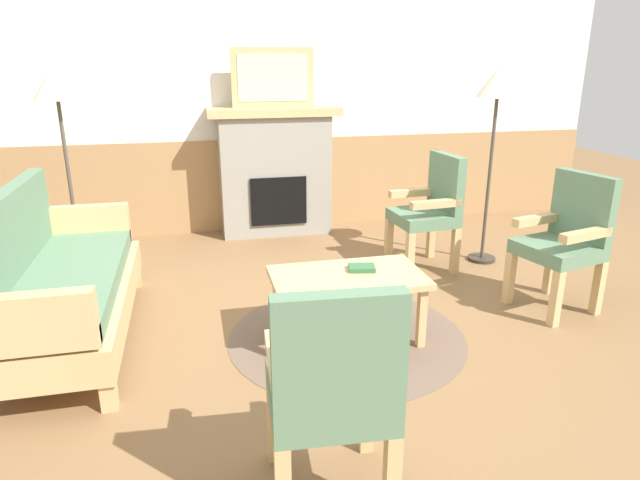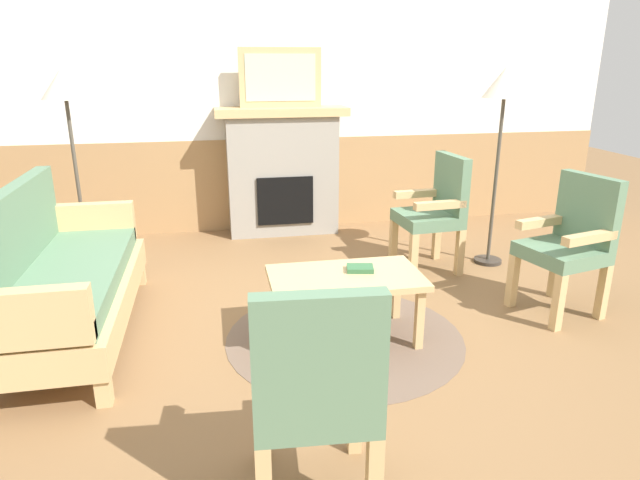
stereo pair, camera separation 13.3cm
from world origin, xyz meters
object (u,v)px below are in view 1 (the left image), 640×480
at_px(couch, 61,283).
at_px(book_on_table, 362,268).
at_px(fireplace, 275,171).
at_px(armchair_by_window_left, 431,207).
at_px(floor_lamp_by_couch, 57,97).
at_px(armchair_near_fireplace, 566,236).
at_px(armchair_front_left, 333,386).
at_px(framed_picture, 273,78).
at_px(floor_lamp_by_chairs, 497,95).
at_px(coffee_table, 348,282).

xyz_separation_m(couch, book_on_table, (1.87, -0.32, 0.06)).
relative_size(fireplace, armchair_by_window_left, 1.33).
bearing_deg(floor_lamp_by_couch, armchair_near_fireplace, -23.57).
bearing_deg(armchair_near_fireplace, armchair_by_window_left, 121.01).
xyz_separation_m(fireplace, armchair_by_window_left, (1.13, -1.30, -0.11)).
bearing_deg(book_on_table, fireplace, 94.79).
distance_m(armchair_by_window_left, armchair_front_left, 2.85).
distance_m(armchair_by_window_left, floor_lamp_by_couch, 3.12).
bearing_deg(armchair_by_window_left, fireplace, 131.07).
distance_m(framed_picture, floor_lamp_by_couch, 1.95).
xyz_separation_m(book_on_table, floor_lamp_by_chairs, (1.48, 1.07, 1.00)).
relative_size(framed_picture, armchair_front_left, 0.82).
xyz_separation_m(coffee_table, armchair_front_left, (-0.44, -1.34, 0.15)).
bearing_deg(coffee_table, couch, 168.11).
height_order(couch, armchair_front_left, same).
distance_m(fireplace, floor_lamp_by_chairs, 2.24).
xyz_separation_m(couch, floor_lamp_by_couch, (-0.12, 1.27, 1.05)).
bearing_deg(book_on_table, armchair_near_fireplace, 2.06).
bearing_deg(coffee_table, fireplace, 92.10).
distance_m(coffee_table, book_on_table, 0.14).
height_order(armchair_near_fireplace, floor_lamp_by_chairs, floor_lamp_by_chairs).
bearing_deg(couch, coffee_table, -11.89).
xyz_separation_m(couch, coffee_table, (1.76, -0.37, -0.01)).
distance_m(fireplace, floor_lamp_by_couch, 2.10).
bearing_deg(floor_lamp_by_chairs, armchair_near_fireplace, -87.21).
height_order(fireplace, couch, fireplace).
distance_m(book_on_table, armchair_front_left, 1.50).
bearing_deg(armchair_near_fireplace, armchair_front_left, -145.17).
height_order(framed_picture, floor_lamp_by_couch, framed_picture).
distance_m(couch, coffee_table, 1.80).
bearing_deg(framed_picture, floor_lamp_by_couch, -157.45).
bearing_deg(coffee_table, armchair_by_window_left, 46.28).
bearing_deg(couch, armchair_by_window_left, 14.43).
height_order(framed_picture, armchair_by_window_left, framed_picture).
xyz_separation_m(fireplace, framed_picture, (0.00, 0.00, 0.91)).
bearing_deg(armchair_by_window_left, armchair_front_left, -121.46).
distance_m(framed_picture, armchair_by_window_left, 2.00).
bearing_deg(floor_lamp_by_chairs, coffee_table, -144.59).
bearing_deg(coffee_table, armchair_near_fireplace, 3.79).
relative_size(armchair_near_fireplace, floor_lamp_by_chairs, 0.58).
height_order(book_on_table, floor_lamp_by_couch, floor_lamp_by_couch).
height_order(coffee_table, book_on_table, book_on_table).
distance_m(coffee_table, armchair_by_window_left, 1.52).
relative_size(book_on_table, floor_lamp_by_chairs, 0.10).
bearing_deg(couch, floor_lamp_by_chairs, 12.74).
height_order(framed_picture, armchair_front_left, framed_picture).
height_order(couch, armchair_near_fireplace, same).
xyz_separation_m(armchair_near_fireplace, armchair_by_window_left, (-0.59, 0.98, 0.00)).
relative_size(book_on_table, armchair_by_window_left, 0.17).
relative_size(framed_picture, armchair_near_fireplace, 0.82).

